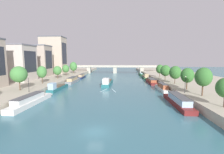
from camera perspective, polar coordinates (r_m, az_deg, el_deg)
ground_plane at (r=26.14m, az=-6.24°, el=-19.52°), size 400.00×400.00×0.00m
quay_left at (r=89.69m, az=-25.59°, el=-0.63°), size 36.00×170.00×2.00m
quay_right at (r=86.27m, az=26.87°, el=-0.96°), size 36.00×170.00×2.00m
barge_midriver at (r=69.05m, az=-1.69°, el=-1.98°), size 3.91×19.60×3.51m
wake_behind_barge at (r=56.67m, az=-1.17°, el=-4.96°), size 5.60×5.99×0.03m
moored_boat_left_near at (r=44.40m, az=-27.87°, el=-7.66°), size 3.43×16.97×2.59m
moored_boat_left_end at (r=60.67m, az=-19.61°, el=-3.68°), size 2.82×14.62×3.27m
moored_boat_left_midway at (r=77.12m, az=-14.29°, el=-1.16°), size 3.08×16.44×2.76m
moored_boat_left_second at (r=93.60m, az=-11.15°, el=0.22°), size 2.22×11.78×2.47m
moored_boat_right_end at (r=42.33m, az=23.22°, el=-8.09°), size 3.04×16.61×2.61m
moored_boat_right_lone at (r=59.04m, az=18.05°, el=-3.68°), size 2.23×13.20×2.78m
moored_boat_right_second at (r=75.04m, az=14.42°, el=-1.52°), size 3.29×15.45×2.34m
moored_boat_right_midway at (r=92.74m, az=12.14°, el=0.06°), size 3.13×16.93×3.11m
moored_boat_right_gap_after at (r=109.56m, az=10.63°, el=0.99°), size 2.05×11.98×2.39m
tree_left_second at (r=54.14m, az=-31.19°, el=0.84°), size 4.71×4.71×7.33m
tree_left_distant at (r=65.22m, az=-24.52°, el=1.71°), size 3.62×3.62×6.75m
tree_left_past_mid at (r=78.75m, az=-19.53°, el=2.28°), size 4.03×4.03×6.03m
tree_left_by_lamp at (r=90.74m, az=-16.72°, el=2.96°), size 3.89×3.89×6.11m
tree_left_midway at (r=104.24m, az=-14.10°, el=3.80°), size 4.71×4.71×7.44m
tree_right_second at (r=45.78m, az=30.72°, el=0.00°), size 4.09×4.09×7.35m
tree_right_far at (r=53.09m, az=26.09°, el=0.53°), size 3.94×3.94×6.72m
tree_right_past_mid at (r=63.72m, az=22.35°, el=1.56°), size 4.43×4.43×6.80m
tree_right_end_of_row at (r=72.40m, az=19.15°, el=2.24°), size 4.40×4.40×6.75m
tree_right_nearest at (r=82.60m, az=17.31°, el=2.83°), size 3.87×3.87×6.56m
lamppost_left_bank at (r=50.69m, az=-28.50°, el=-2.10°), size 0.28×0.28×4.46m
lamppost_right_bank at (r=47.82m, az=25.44°, el=-2.24°), size 0.28×0.28×4.75m
building_left_tall at (r=78.53m, az=-31.94°, el=4.48°), size 13.43×11.12×15.54m
building_left_middle at (r=94.79m, az=-25.38°, el=5.49°), size 11.61×9.76×16.87m
building_left_corner at (r=112.05m, az=-20.82°, el=7.62°), size 15.45×10.63×23.99m
bridge_far at (r=122.49m, az=1.11°, el=3.30°), size 65.83×4.40×6.28m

